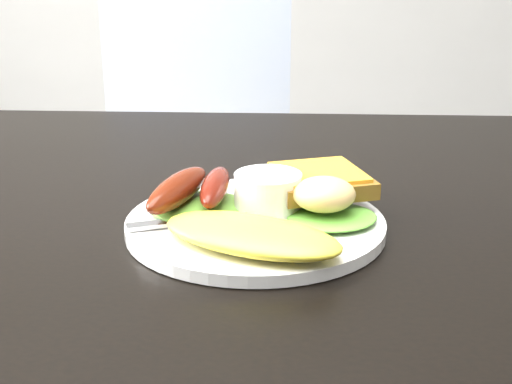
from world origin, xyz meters
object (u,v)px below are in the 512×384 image
dining_table (209,230)px  dining_chair (190,217)px  plate (255,224)px  person (256,114)px

dining_table → dining_chair: 0.81m
dining_chair → plate: bearing=-81.8°
dining_chair → plate: size_ratio=1.81×
dining_chair → plate: plate is taller
dining_table → plate: (0.05, -0.05, 0.03)m
person → dining_table: bearing=69.0°
dining_table → person: (0.02, 0.45, 0.01)m
plate → person: bearing=92.8°
dining_chair → dining_table: bearing=-84.4°
dining_table → person: size_ratio=0.81×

